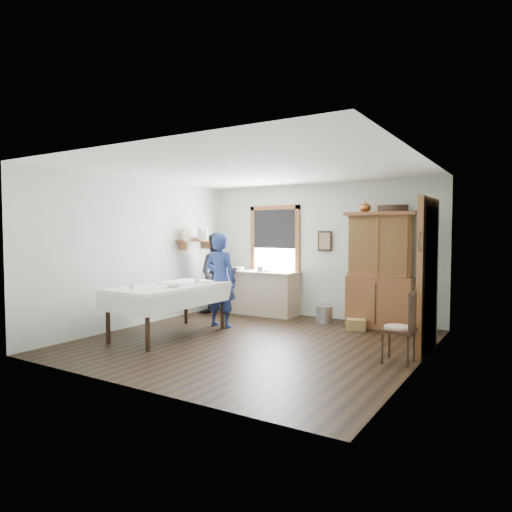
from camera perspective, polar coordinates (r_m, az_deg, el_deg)
name	(u,v)px	position (r m, az deg, el deg)	size (l,w,h in m)	color
room	(253,256)	(7.10, -0.36, -0.03)	(5.01, 5.01, 2.70)	black
window	(275,237)	(9.72, 2.34, 2.39)	(1.18, 0.07, 1.48)	white
doorway	(429,271)	(7.01, 20.83, -1.81)	(0.09, 1.14, 2.22)	#40352E
wall_shelf	(197,239)	(9.73, -7.42, 2.07)	(0.24, 1.00, 0.44)	brown
framed_picture	(325,241)	(9.21, 8.58, 1.87)	(0.30, 0.04, 0.40)	black
rug_beater	(421,233)	(6.45, 19.96, 2.77)	(0.27, 0.27, 0.01)	black
work_counter	(261,293)	(9.63, 0.66, -4.59)	(1.59, 0.60, 0.91)	tan
china_hutch	(380,270)	(8.52, 15.27, -1.70)	(1.22, 0.58, 2.09)	brown
dining_table	(169,310)	(7.79, -10.79, -6.70)	(1.11, 2.11, 0.84)	white
spindle_chair	(399,327)	(6.36, 17.39, -8.43)	(0.44, 0.44, 0.96)	black
pail	(324,314)	(8.82, 8.52, -7.23)	(0.31, 0.31, 0.33)	gray
wicker_basket	(356,325)	(8.33, 12.42, -8.36)	(0.32, 0.23, 0.19)	#A9864C
woman_blue	(221,284)	(8.32, -4.45, -3.47)	(0.58, 0.38, 1.58)	navy
figure_dark	(219,277)	(9.52, -4.68, -2.64)	(0.77, 0.60, 1.58)	black
table_cup_a	(197,280)	(8.05, -7.40, -3.00)	(0.11, 0.11, 0.09)	white
table_cup_b	(132,287)	(7.25, -15.29, -3.76)	(0.09, 0.09, 0.09)	white
table_bowl	(173,285)	(7.45, -10.28, -3.63)	(0.23, 0.23, 0.06)	white
counter_book	(262,270)	(9.58, 0.73, -1.82)	(0.18, 0.24, 0.02)	#7D6F53
counter_bowl	(240,268)	(9.85, -2.06, -1.56)	(0.21, 0.21, 0.07)	white
shelf_bowl	(197,238)	(9.74, -7.37, 2.22)	(0.22, 0.22, 0.05)	white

